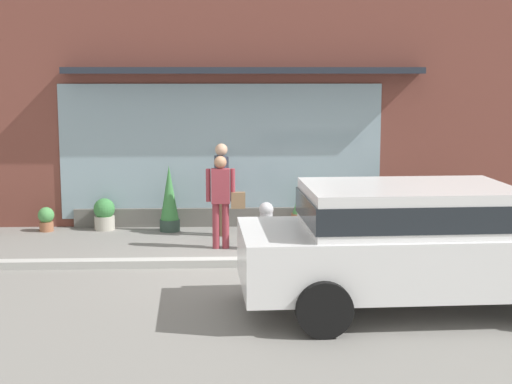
{
  "coord_description": "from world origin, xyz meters",
  "views": [
    {
      "loc": [
        -0.4,
        -11.8,
        2.96
      ],
      "look_at": [
        0.15,
        1.2,
        0.94
      ],
      "focal_mm": 53.93,
      "sensor_mm": 36.0,
      "label": 1
    }
  ],
  "objects_px": {
    "potted_plant_window_center": "(455,204)",
    "potted_plant_by_entrance": "(169,199)",
    "pedestrian_passerby": "(222,182)",
    "potted_plant_low_front": "(46,219)",
    "potted_plant_doorstep": "(303,207)",
    "fire_hydrant": "(266,226)",
    "pedestrian_with_handbag": "(222,195)",
    "potted_plant_near_hydrant": "(104,214)",
    "parked_car_white": "(418,239)",
    "potted_plant_window_left": "(384,205)"
  },
  "relations": [
    {
      "from": "pedestrian_passerby",
      "to": "potted_plant_window_center",
      "type": "distance_m",
      "value": 4.44
    },
    {
      "from": "pedestrian_passerby",
      "to": "potted_plant_near_hydrant",
      "type": "relative_size",
      "value": 2.8
    },
    {
      "from": "potted_plant_doorstep",
      "to": "potted_plant_low_front",
      "type": "height_order",
      "value": "potted_plant_doorstep"
    },
    {
      "from": "pedestrian_passerby",
      "to": "potted_plant_by_entrance",
      "type": "height_order",
      "value": "pedestrian_passerby"
    },
    {
      "from": "potted_plant_window_center",
      "to": "pedestrian_passerby",
      "type": "bearing_deg",
      "value": -176.89
    },
    {
      "from": "pedestrian_passerby",
      "to": "potted_plant_doorstep",
      "type": "relative_size",
      "value": 1.86
    },
    {
      "from": "potted_plant_window_center",
      "to": "potted_plant_window_left",
      "type": "xyz_separation_m",
      "value": [
        -1.33,
        0.05,
        -0.01
      ]
    },
    {
      "from": "potted_plant_near_hydrant",
      "to": "parked_car_white",
      "type": "bearing_deg",
      "value": -47.94
    },
    {
      "from": "pedestrian_with_handbag",
      "to": "potted_plant_near_hydrant",
      "type": "distance_m",
      "value": 2.86
    },
    {
      "from": "potted_plant_window_center",
      "to": "potted_plant_by_entrance",
      "type": "bearing_deg",
      "value": 178.1
    },
    {
      "from": "fire_hydrant",
      "to": "potted_plant_near_hydrant",
      "type": "xyz_separation_m",
      "value": [
        -2.99,
        1.82,
        -0.1
      ]
    },
    {
      "from": "potted_plant_window_left",
      "to": "potted_plant_window_center",
      "type": "bearing_deg",
      "value": -1.95
    },
    {
      "from": "pedestrian_passerby",
      "to": "fire_hydrant",
      "type": "bearing_deg",
      "value": 18.35
    },
    {
      "from": "fire_hydrant",
      "to": "potted_plant_by_entrance",
      "type": "relative_size",
      "value": 0.65
    },
    {
      "from": "potted_plant_near_hydrant",
      "to": "potted_plant_window_center",
      "type": "distance_m",
      "value": 6.65
    },
    {
      "from": "fire_hydrant",
      "to": "potted_plant_near_hydrant",
      "type": "distance_m",
      "value": 3.5
    },
    {
      "from": "parked_car_white",
      "to": "potted_plant_window_left",
      "type": "bearing_deg",
      "value": 80.68
    },
    {
      "from": "fire_hydrant",
      "to": "potted_plant_low_front",
      "type": "xyz_separation_m",
      "value": [
        -4.07,
        1.72,
        -0.16
      ]
    },
    {
      "from": "potted_plant_window_left",
      "to": "potted_plant_low_front",
      "type": "bearing_deg",
      "value": 178.06
    },
    {
      "from": "pedestrian_passerby",
      "to": "potted_plant_window_center",
      "type": "relative_size",
      "value": 1.62
    },
    {
      "from": "pedestrian_passerby",
      "to": "parked_car_white",
      "type": "bearing_deg",
      "value": 14.81
    },
    {
      "from": "potted_plant_window_left",
      "to": "potted_plant_by_entrance",
      "type": "bearing_deg",
      "value": 178.12
    },
    {
      "from": "pedestrian_with_handbag",
      "to": "potted_plant_by_entrance",
      "type": "xyz_separation_m",
      "value": [
        -0.99,
        1.49,
        -0.31
      ]
    },
    {
      "from": "potted_plant_doorstep",
      "to": "pedestrian_passerby",
      "type": "bearing_deg",
      "value": -163.33
    },
    {
      "from": "potted_plant_window_left",
      "to": "potted_plant_near_hydrant",
      "type": "bearing_deg",
      "value": 176.59
    },
    {
      "from": "pedestrian_passerby",
      "to": "parked_car_white",
      "type": "height_order",
      "value": "pedestrian_passerby"
    },
    {
      "from": "fire_hydrant",
      "to": "parked_car_white",
      "type": "relative_size",
      "value": 0.18
    },
    {
      "from": "pedestrian_passerby",
      "to": "potted_plant_window_left",
      "type": "relative_size",
      "value": 1.65
    },
    {
      "from": "fire_hydrant",
      "to": "potted_plant_doorstep",
      "type": "xyz_separation_m",
      "value": [
        0.79,
        1.68,
        0.03
      ]
    },
    {
      "from": "parked_car_white",
      "to": "potted_plant_near_hydrant",
      "type": "height_order",
      "value": "parked_car_white"
    },
    {
      "from": "fire_hydrant",
      "to": "pedestrian_with_handbag",
      "type": "distance_m",
      "value": 0.91
    },
    {
      "from": "fire_hydrant",
      "to": "potted_plant_near_hydrant",
      "type": "height_order",
      "value": "fire_hydrant"
    },
    {
      "from": "potted_plant_near_hydrant",
      "to": "fire_hydrant",
      "type": "bearing_deg",
      "value": -31.33
    },
    {
      "from": "potted_plant_low_front",
      "to": "potted_plant_window_left",
      "type": "height_order",
      "value": "potted_plant_window_left"
    },
    {
      "from": "pedestrian_passerby",
      "to": "potted_plant_doorstep",
      "type": "xyz_separation_m",
      "value": [
        1.54,
        0.46,
        -0.56
      ]
    },
    {
      "from": "potted_plant_by_entrance",
      "to": "potted_plant_near_hydrant",
      "type": "bearing_deg",
      "value": 171.67
    },
    {
      "from": "parked_car_white",
      "to": "fire_hydrant",
      "type": "bearing_deg",
      "value": 114.6
    },
    {
      "from": "pedestrian_with_handbag",
      "to": "potted_plant_by_entrance",
      "type": "height_order",
      "value": "pedestrian_with_handbag"
    },
    {
      "from": "potted_plant_doorstep",
      "to": "potted_plant_low_front",
      "type": "xyz_separation_m",
      "value": [
        -4.86,
        0.04,
        -0.19
      ]
    },
    {
      "from": "fire_hydrant",
      "to": "potted_plant_doorstep",
      "type": "relative_size",
      "value": 0.9
    },
    {
      "from": "pedestrian_passerby",
      "to": "potted_plant_low_front",
      "type": "height_order",
      "value": "pedestrian_passerby"
    },
    {
      "from": "potted_plant_window_center",
      "to": "potted_plant_window_left",
      "type": "bearing_deg",
      "value": 178.05
    },
    {
      "from": "fire_hydrant",
      "to": "parked_car_white",
      "type": "distance_m",
      "value": 3.83
    },
    {
      "from": "potted_plant_doorstep",
      "to": "potted_plant_low_front",
      "type": "distance_m",
      "value": 4.86
    },
    {
      "from": "parked_car_white",
      "to": "potted_plant_window_left",
      "type": "xyz_separation_m",
      "value": [
        0.61,
        4.89,
        -0.42
      ]
    },
    {
      "from": "pedestrian_passerby",
      "to": "potted_plant_by_entrance",
      "type": "xyz_separation_m",
      "value": [
        -0.98,
        0.42,
        -0.39
      ]
    },
    {
      "from": "potted_plant_window_center",
      "to": "potted_plant_by_entrance",
      "type": "xyz_separation_m",
      "value": [
        -5.39,
        0.18,
        0.1
      ]
    },
    {
      "from": "potted_plant_near_hydrant",
      "to": "potted_plant_doorstep",
      "type": "xyz_separation_m",
      "value": [
        3.78,
        -0.14,
        0.13
      ]
    },
    {
      "from": "fire_hydrant",
      "to": "pedestrian_passerby",
      "type": "relative_size",
      "value": 0.48
    },
    {
      "from": "pedestrian_with_handbag",
      "to": "parked_car_white",
      "type": "height_order",
      "value": "parked_car_white"
    }
  ]
}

